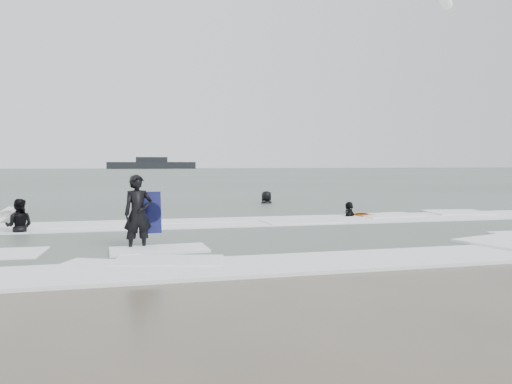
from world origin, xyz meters
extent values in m
plane|color=brown|center=(0.00, 0.00, 0.00)|extent=(320.00, 320.00, 0.00)
plane|color=#47544C|center=(0.00, 80.00, 0.06)|extent=(320.00, 320.00, 0.00)
imported|color=black|center=(-3.50, 1.58, 0.00)|extent=(0.73, 0.57, 1.75)
imported|color=black|center=(-6.74, 5.13, 0.00)|extent=(0.78, 0.62, 1.55)
imported|color=black|center=(3.89, 6.85, 0.00)|extent=(0.99, 1.05, 1.74)
imported|color=black|center=(2.41, 13.11, 0.00)|extent=(1.02, 0.84, 1.80)
cube|color=white|center=(0.00, -0.60, 0.03)|extent=(30.03, 2.32, 0.07)
cube|color=white|center=(0.00, 6.00, 0.04)|extent=(30.00, 2.60, 0.09)
cube|color=black|center=(0.21, 148.40, 1.11)|extent=(26.79, 4.78, 2.11)
cube|color=black|center=(0.21, 148.40, 2.93)|extent=(9.57, 2.87, 1.53)
camera|label=1|loc=(-3.45, -9.78, 2.00)|focal=35.00mm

